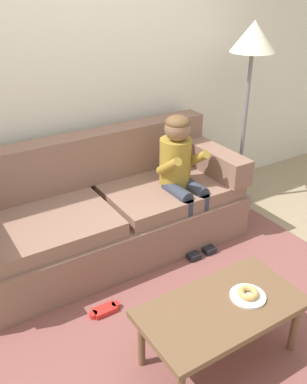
{
  "coord_description": "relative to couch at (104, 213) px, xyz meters",
  "views": [
    {
      "loc": [
        -1.38,
        -1.87,
        2.1
      ],
      "look_at": [
        0.08,
        0.45,
        0.65
      ],
      "focal_mm": 39.41,
      "sensor_mm": 36.0,
      "label": 1
    }
  ],
  "objects": [
    {
      "name": "ground",
      "position": [
        0.14,
        -0.85,
        -0.34
      ],
      "size": [
        10.0,
        10.0,
        0.0
      ],
      "primitive_type": "plane",
      "color": "#9E896B"
    },
    {
      "name": "wall_back",
      "position": [
        0.14,
        0.55,
        1.06
      ],
      "size": [
        8.0,
        0.1,
        2.8
      ],
      "primitive_type": "cube",
      "color": "silver",
      "rests_on": "ground"
    },
    {
      "name": "area_rug",
      "position": [
        0.14,
        -1.1,
        -0.33
      ],
      "size": [
        2.71,
        1.8,
        0.01
      ],
      "primitive_type": "cube",
      "color": "brown",
      "rests_on": "ground"
    },
    {
      "name": "couch",
      "position": [
        0.0,
        0.0,
        0.0
      ],
      "size": [
        2.28,
        0.9,
        0.93
      ],
      "color": "#846051",
      "rests_on": "ground"
    },
    {
      "name": "coffee_table",
      "position": [
        0.06,
        -1.4,
        0.03
      ],
      "size": [
        0.96,
        0.51,
        0.41
      ],
      "color": "brown",
      "rests_on": "ground"
    },
    {
      "name": "person_child",
      "position": [
        0.61,
        -0.21,
        0.33
      ],
      "size": [
        0.34,
        0.58,
        1.1
      ],
      "color": "olive",
      "rests_on": "ground"
    },
    {
      "name": "plate",
      "position": [
        0.23,
        -1.42,
        0.08
      ],
      "size": [
        0.21,
        0.21,
        0.01
      ],
      "primitive_type": "cylinder",
      "color": "white",
      "rests_on": "coffee_table"
    },
    {
      "name": "donut",
      "position": [
        0.23,
        -1.42,
        0.11
      ],
      "size": [
        0.17,
        0.17,
        0.04
      ],
      "primitive_type": "torus",
      "rotation": [
        0.0,
        0.0,
        2.51
      ],
      "color": "tan",
      "rests_on": "plate"
    },
    {
      "name": "toy_controller",
      "position": [
        -0.36,
        -0.7,
        -0.31
      ],
      "size": [
        0.23,
        0.09,
        0.05
      ],
      "rotation": [
        0.0,
        0.0,
        0.45
      ],
      "color": "red",
      "rests_on": "ground"
    },
    {
      "name": "floor_lamp",
      "position": [
        1.51,
        0.04,
        1.13
      ],
      "size": [
        0.4,
        0.4,
        1.73
      ],
      "color": "slate",
      "rests_on": "ground"
    }
  ]
}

